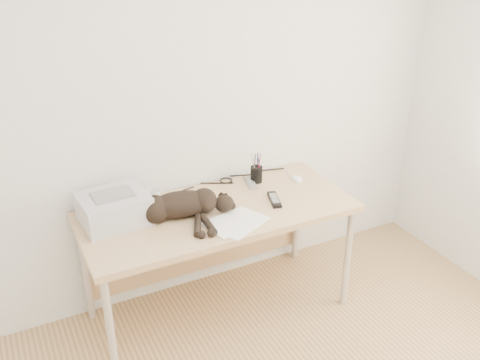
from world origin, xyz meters
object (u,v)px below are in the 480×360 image
desk (212,222)px  cat (178,207)px  pen_cup (256,174)px  mouse (297,177)px  mug (153,197)px  printer (114,208)px

desk → cat: cat is taller
pen_cup → mouse: (0.25, -0.10, -0.04)m
mug → pen_cup: (0.68, -0.01, 0.01)m
desk → printer: 0.61m
printer → mug: size_ratio=4.11×
desk → mouse: mouse is taller
desk → mug: bearing=155.0°
mug → pen_cup: pen_cup is taller
cat → pen_cup: (0.61, 0.21, -0.02)m
desk → mouse: bearing=3.5°
desk → mug: 0.39m
mug → desk: bearing=-25.0°
desk → printer: bearing=175.4°
desk → mouse: 0.64m
cat → mug: size_ratio=7.63×
printer → desk: bearing=-4.6°
cat → pen_cup: 0.65m
cat → pen_cup: size_ratio=3.65×
mug → mouse: (0.94, -0.11, -0.03)m
desk → cat: bearing=-162.3°
cat → mug: cat is taller
printer → mug: printer is taller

